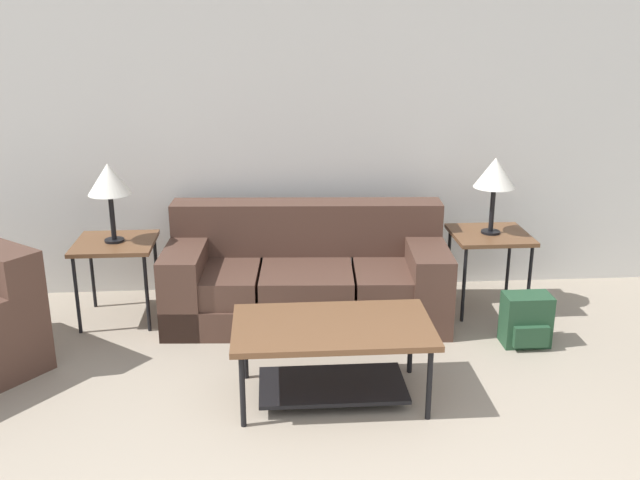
{
  "coord_description": "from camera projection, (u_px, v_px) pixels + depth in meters",
  "views": [
    {
      "loc": [
        -0.36,
        -1.74,
        2.22
      ],
      "look_at": [
        -0.05,
        2.57,
        0.8
      ],
      "focal_mm": 40.0,
      "sensor_mm": 36.0,
      "label": 1
    }
  ],
  "objects": [
    {
      "name": "table_lamp_right",
      "position": [
        495.0,
        174.0,
        5.19
      ],
      "size": [
        0.3,
        0.3,
        0.57
      ],
      "color": "black",
      "rests_on": "side_table_right"
    },
    {
      "name": "table_lamp_left",
      "position": [
        109.0,
        181.0,
        5.0
      ],
      "size": [
        0.3,
        0.3,
        0.57
      ],
      "color": "black",
      "rests_on": "side_table_left"
    },
    {
      "name": "couch",
      "position": [
        307.0,
        278.0,
        5.29
      ],
      "size": [
        2.09,
        0.98,
        0.82
      ],
      "color": "#4C3328",
      "rests_on": "ground_plane"
    },
    {
      "name": "wall_back",
      "position": [
        315.0,
        130.0,
        5.57
      ],
      "size": [
        8.61,
        0.06,
        2.6
      ],
      "color": "silver",
      "rests_on": "ground_plane"
    },
    {
      "name": "backpack",
      "position": [
        526.0,
        320.0,
        4.87
      ],
      "size": [
        0.32,
        0.28,
        0.36
      ],
      "color": "#23472D",
      "rests_on": "ground_plane"
    },
    {
      "name": "side_table_right",
      "position": [
        490.0,
        240.0,
        5.35
      ],
      "size": [
        0.57,
        0.55,
        0.61
      ],
      "color": "brown",
      "rests_on": "ground_plane"
    },
    {
      "name": "coffee_table",
      "position": [
        333.0,
        344.0,
        4.14
      ],
      "size": [
        1.16,
        0.66,
        0.48
      ],
      "color": "brown",
      "rests_on": "ground_plane"
    },
    {
      "name": "side_table_left",
      "position": [
        115.0,
        249.0,
        5.16
      ],
      "size": [
        0.57,
        0.55,
        0.61
      ],
      "color": "brown",
      "rests_on": "ground_plane"
    }
  ]
}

